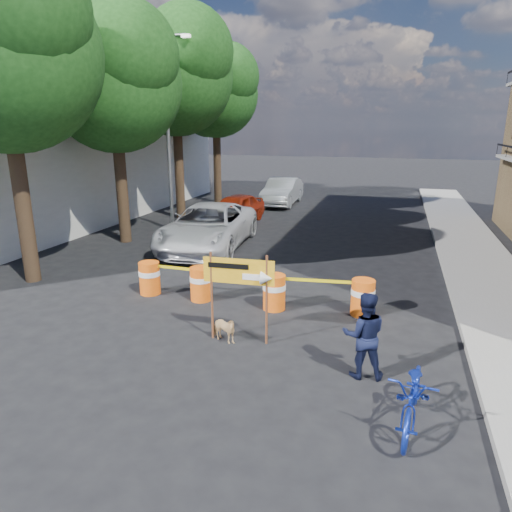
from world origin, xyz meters
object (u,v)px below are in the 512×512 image
Objects in this scene: detour_sign at (248,279)px; suv_white at (208,227)px; barrel_mid_right at (274,291)px; barrel_far_right at (363,297)px; pedestrian at (364,335)px; barrel_far_left at (150,277)px; barrel_mid_left at (201,283)px; dog at (223,329)px; bicycle at (417,369)px; sedan_silver at (282,191)px; sedan_red at (235,209)px.

suv_white is (-3.86, 7.01, -0.62)m from detour_sign.
barrel_mid_right is 1.00× the size of barrel_far_right.
barrel_far_left is at bearing -34.32° from pedestrian.
suv_white is at bearing 115.05° from detour_sign.
barrel_mid_left is 0.46× the size of detour_sign.
pedestrian is 2.34× the size of dog.
pedestrian is at bearing -55.79° from suv_white.
dog is (-0.57, -2.09, -0.18)m from barrel_mid_right.
barrel_mid_right is at bearing -172.88° from barrel_far_right.
suv_white is (-1.90, 5.04, 0.34)m from barrel_mid_left.
barrel_far_left reaches higher than dog.
barrel_mid_left is 1.00× the size of barrel_mid_right.
detour_sign is 0.33× the size of suv_white.
barrel_far_left is 0.46× the size of bicycle.
detour_sign reaches higher than dog.
barrel_mid_left is 0.19× the size of sedan_silver.
detour_sign is (1.95, -1.97, 0.96)m from barrel_mid_left.
detour_sign is 3.85m from bicycle.
barrel_far_right is at bearing -69.94° from sedan_silver.
bicycle reaches higher than barrel_mid_left.
pedestrian is 0.28× the size of suv_white.
barrel_far_right is 0.19× the size of sedan_silver.
bicycle is at bearing -50.32° from barrel_mid_right.
pedestrian reaches higher than barrel_far_left.
barrel_mid_left is 2.93m from detour_sign.
barrel_far_right is 0.15× the size of suv_white.
bicycle is 4.25m from dog.
dog is 12.36m from sedan_red.
bicycle is at bearing -94.83° from dog.
detour_sign reaches higher than barrel_far_left.
sedan_silver reaches higher than barrel_mid_right.
sedan_silver is at bearing 95.86° from barrel_mid_left.
bicycle is at bearing -56.50° from suv_white.
suv_white is at bearing 45.59° from dog.
detour_sign is 17.74m from sedan_silver.
dog is at bearing -166.38° from detour_sign.
barrel_far_left is 1.54m from barrel_mid_left.
suv_white is (-3.35, 7.17, 0.52)m from dog.
suv_white is (-6.28, 7.70, -0.01)m from pedestrian.
barrel_mid_right is 2.17m from barrel_far_right.
barrel_mid_right is at bearing -57.75° from pedestrian.
sedan_red is 0.86× the size of sedan_silver.
bicycle is 11.46m from suv_white.
barrel_far_left is 0.15× the size of suv_white.
sedan_silver is (-6.81, 19.33, -0.21)m from bicycle.
barrel_mid_left is 6.56m from bicycle.
barrel_mid_right is at bearing 5.35° from dog.
sedan_red is at bearing 104.31° from barrel_mid_left.
barrel_mid_right is (2.01, -0.04, 0.00)m from barrel_mid_left.
bicycle reaches higher than sedan_silver.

